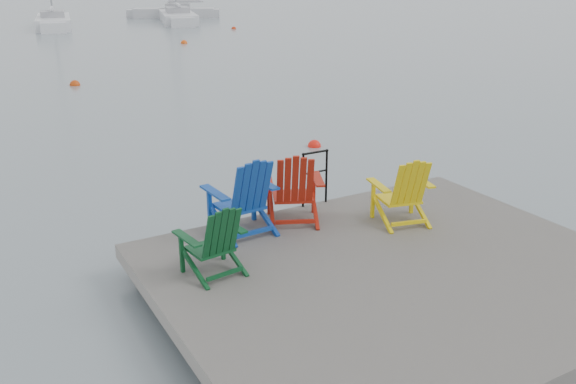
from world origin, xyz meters
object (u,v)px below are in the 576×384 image
chair_green (214,239)px  sailboat_mid (177,18)px  buoy_b (75,85)px  buoy_d (184,43)px  chair_yellow (404,190)px  sailboat_far (175,13)px  chair_red (294,187)px  buoy_a (314,146)px  chair_blue (244,196)px  sailboat_near (54,23)px  buoy_c (234,29)px  handrail (315,173)px

chair_green → sailboat_mid: (15.19, 43.47, -0.63)m
buoy_b → buoy_d: 13.93m
chair_yellow → sailboat_far: sailboat_far is taller
chair_red → sailboat_mid: bearing=96.8°
chair_green → buoy_a: 7.87m
chair_blue → sailboat_far: (15.82, 47.40, -0.73)m
chair_blue → sailboat_mid: size_ratio=0.09×
chair_blue → chair_yellow: chair_blue is taller
chair_red → sailboat_far: bearing=96.9°
chair_yellow → buoy_a: bearing=84.0°
chair_green → chair_red: (1.69, 0.98, 0.08)m
chair_green → sailboat_mid: size_ratio=0.07×
sailboat_mid → chair_yellow: bearing=-90.2°
chair_yellow → sailboat_far: 50.11m
sailboat_near → buoy_a: sailboat_near is taller
sailboat_near → buoy_c: sailboat_near is taller
chair_blue → sailboat_far: sailboat_far is taller
handrail → buoy_b: size_ratio=2.28×
sailboat_mid → buoy_d: 15.74m
chair_blue → buoy_b: size_ratio=2.96×
sailboat_mid → buoy_b: size_ratio=33.74×
buoy_c → sailboat_far: bearing=89.5°
sailboat_near → buoy_a: size_ratio=37.36×
chair_green → buoy_b: size_ratio=2.42×
buoy_a → sailboat_near: bearing=89.6°
chair_red → sailboat_near: bearing=109.5°
sailboat_mid → sailboat_near: bearing=-163.3°
chair_green → sailboat_far: bearing=63.5°
chair_green → chair_yellow: bearing=-5.0°
chair_yellow → sailboat_near: size_ratio=0.08×
chair_yellow → buoy_c: (13.49, 35.31, -1.03)m
chair_yellow → sailboat_far: size_ratio=0.11×
handrail → sailboat_far: (14.32, 46.89, -0.69)m
sailboat_mid → buoy_d: bearing=-93.1°
sailboat_far → buoy_b: sailboat_far is taller
handrail → chair_yellow: size_ratio=0.85×
sailboat_near → chair_red: bearing=-85.0°
chair_yellow → sailboat_mid: sailboat_mid is taller
buoy_a → buoy_c: (11.46, 29.55, 0.00)m
chair_yellow → buoy_c: bearing=82.6°
buoy_b → chair_green: bearing=-95.7°
chair_green → sailboat_near: bearing=75.4°
handrail → chair_green: 2.78m
chair_green → chair_blue: size_ratio=0.82×
handrail → chair_green: size_ratio=0.94×
chair_green → buoy_c: (16.58, 35.44, -0.98)m
buoy_a → handrail: bearing=-121.9°
chair_red → buoy_d: size_ratio=2.83×
chair_green → chair_yellow: chair_yellow is taller
chair_green → sailboat_far: sailboat_far is taller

